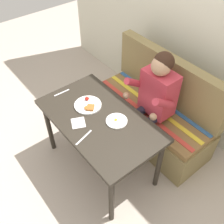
% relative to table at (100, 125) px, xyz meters
% --- Properties ---
extents(ground_plane, '(8.00, 8.00, 0.00)m').
position_rel_table_xyz_m(ground_plane, '(0.00, 0.00, -0.65)').
color(ground_plane, '#B6A899').
extents(back_wall, '(4.40, 0.10, 2.60)m').
position_rel_table_xyz_m(back_wall, '(0.00, 1.27, 0.65)').
color(back_wall, beige).
rests_on(back_wall, ground).
extents(table, '(1.20, 0.70, 0.73)m').
position_rel_table_xyz_m(table, '(0.00, 0.00, 0.00)').
color(table, '#2A241C').
rests_on(table, ground).
extents(couch, '(1.44, 0.56, 1.00)m').
position_rel_table_xyz_m(couch, '(0.00, 0.76, -0.32)').
color(couch, olive).
rests_on(couch, ground).
extents(person, '(0.45, 0.61, 1.21)m').
position_rel_table_xyz_m(person, '(0.10, 0.59, 0.09)').
color(person, '#BE3543').
rests_on(person, ground).
extents(plate_breakfast, '(0.26, 0.26, 0.05)m').
position_rel_table_xyz_m(plate_breakfast, '(-0.20, 0.02, 0.09)').
color(plate_breakfast, white).
rests_on(plate_breakfast, table).
extents(plate_eggs, '(0.20, 0.20, 0.04)m').
position_rel_table_xyz_m(plate_eggs, '(0.13, 0.10, 0.09)').
color(plate_eggs, white).
rests_on(plate_eggs, table).
extents(napkin, '(0.17, 0.16, 0.01)m').
position_rel_table_xyz_m(napkin, '(-0.07, -0.18, 0.09)').
color(napkin, silver).
rests_on(napkin, table).
extents(fork, '(0.02, 0.17, 0.00)m').
position_rel_table_xyz_m(fork, '(-0.53, -0.08, 0.08)').
color(fork, silver).
rests_on(fork, table).
extents(knife, '(0.07, 0.20, 0.00)m').
position_rel_table_xyz_m(knife, '(0.10, -0.24, 0.08)').
color(knife, silver).
rests_on(knife, table).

